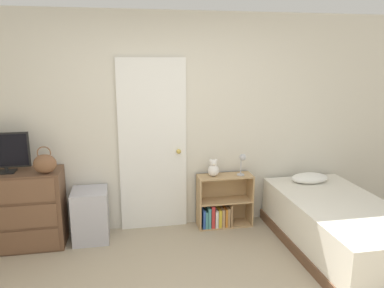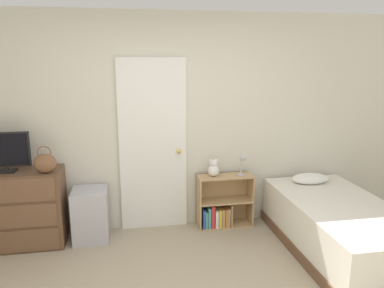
% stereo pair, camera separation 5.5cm
% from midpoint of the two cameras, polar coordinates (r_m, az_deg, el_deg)
% --- Properties ---
extents(wall_back, '(10.00, 0.06, 2.55)m').
position_cam_midpoint_polar(wall_back, '(4.43, -4.14, 3.15)').
color(wall_back, beige).
rests_on(wall_back, ground_plane).
extents(door_closed, '(0.79, 0.09, 2.04)m').
position_cam_midpoint_polar(door_closed, '(4.42, -5.60, -0.29)').
color(door_closed, white).
rests_on(door_closed, ground_plane).
extents(dresser, '(1.04, 0.45, 0.85)m').
position_cam_midpoint_polar(dresser, '(4.54, -25.11, -8.97)').
color(dresser, brown).
rests_on(dresser, ground_plane).
extents(tv, '(0.50, 0.16, 0.43)m').
position_cam_midpoint_polar(tv, '(4.36, -26.29, -1.01)').
color(tv, black).
rests_on(tv, dresser).
extents(handbag, '(0.24, 0.13, 0.29)m').
position_cam_midpoint_polar(handbag, '(4.18, -21.13, -2.73)').
color(handbag, brown).
rests_on(handbag, dresser).
extents(storage_bin, '(0.39, 0.41, 0.59)m').
position_cam_midpoint_polar(storage_bin, '(4.46, -14.82, -10.34)').
color(storage_bin, '#ADADB7').
rests_on(storage_bin, ground_plane).
extents(bookshelf, '(0.67, 0.26, 0.65)m').
position_cam_midpoint_polar(bookshelf, '(4.67, 4.82, -9.48)').
color(bookshelf, tan).
rests_on(bookshelf, ground_plane).
extents(teddy_bear, '(0.14, 0.14, 0.21)m').
position_cam_midpoint_polar(teddy_bear, '(4.48, 3.65, -3.80)').
color(teddy_bear, silver).
rests_on(teddy_bear, bookshelf).
extents(desk_lamp, '(0.10, 0.10, 0.27)m').
position_cam_midpoint_polar(desk_lamp, '(4.51, 8.07, -2.50)').
color(desk_lamp, '#B2B2B7').
rests_on(desk_lamp, bookshelf).
extents(bed, '(1.02, 1.96, 0.66)m').
position_cam_midpoint_polar(bed, '(4.36, 21.89, -11.75)').
color(bed, brown).
rests_on(bed, ground_plane).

